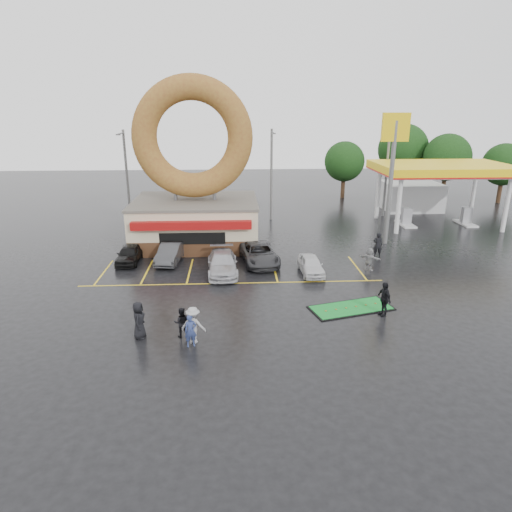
{
  "coord_description": "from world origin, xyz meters",
  "views": [
    {
      "loc": [
        0.11,
        -24.53,
        11.1
      ],
      "look_at": [
        1.51,
        2.38,
        2.2
      ],
      "focal_mm": 32.0,
      "sensor_mm": 36.0,
      "label": 1
    }
  ],
  "objects_px": {
    "streetlight_left": "(127,175)",
    "car_black": "(129,254)",
    "person_cameraman": "(384,299)",
    "dumpster": "(142,237)",
    "person_blue": "(191,331)",
    "donut_shop": "(195,191)",
    "car_grey": "(259,254)",
    "shell_sign": "(393,155)",
    "car_dgrey": "(171,253)",
    "gas_station": "(428,182)",
    "streetlight_mid": "(271,173)",
    "putting_green": "(351,308)",
    "car_silver": "(223,263)",
    "car_white": "(311,265)",
    "streetlight_right": "(387,170)"
  },
  "relations": [
    {
      "from": "donut_shop",
      "to": "streetlight_left",
      "type": "xyz_separation_m",
      "value": [
        -7.0,
        6.95,
        0.32
      ]
    },
    {
      "from": "gas_station",
      "to": "streetlight_mid",
      "type": "bearing_deg",
      "value": -179.92
    },
    {
      "from": "car_black",
      "to": "car_silver",
      "type": "xyz_separation_m",
      "value": [
        6.94,
        -2.6,
        0.06
      ]
    },
    {
      "from": "streetlight_mid",
      "to": "car_grey",
      "type": "relative_size",
      "value": 1.72
    },
    {
      "from": "car_black",
      "to": "dumpster",
      "type": "xyz_separation_m",
      "value": [
        0.11,
        4.64,
        -0.01
      ]
    },
    {
      "from": "shell_sign",
      "to": "putting_green",
      "type": "height_order",
      "value": "shell_sign"
    },
    {
      "from": "person_blue",
      "to": "streetlight_left",
      "type": "bearing_deg",
      "value": 91.89
    },
    {
      "from": "car_white",
      "to": "streetlight_left",
      "type": "bearing_deg",
      "value": 133.7
    },
    {
      "from": "streetlight_right",
      "to": "car_grey",
      "type": "distance_m",
      "value": 20.6
    },
    {
      "from": "donut_shop",
      "to": "car_grey",
      "type": "distance_m",
      "value": 8.39
    },
    {
      "from": "streetlight_left",
      "to": "car_black",
      "type": "height_order",
      "value": "streetlight_left"
    },
    {
      "from": "person_cameraman",
      "to": "dumpster",
      "type": "bearing_deg",
      "value": -146.56
    },
    {
      "from": "gas_station",
      "to": "car_dgrey",
      "type": "relative_size",
      "value": 3.2
    },
    {
      "from": "streetlight_right",
      "to": "car_black",
      "type": "bearing_deg",
      "value": -149.48
    },
    {
      "from": "car_dgrey",
      "to": "car_silver",
      "type": "relative_size",
      "value": 0.86
    },
    {
      "from": "donut_shop",
      "to": "car_black",
      "type": "bearing_deg",
      "value": -132.84
    },
    {
      "from": "streetlight_mid",
      "to": "donut_shop",
      "type": "bearing_deg",
      "value": -131.38
    },
    {
      "from": "donut_shop",
      "to": "person_blue",
      "type": "relative_size",
      "value": 8.35
    },
    {
      "from": "car_dgrey",
      "to": "dumpster",
      "type": "xyz_separation_m",
      "value": [
        -2.92,
        4.64,
        -0.05
      ]
    },
    {
      "from": "streetlight_left",
      "to": "dumpster",
      "type": "distance_m",
      "value": 8.73
    },
    {
      "from": "person_blue",
      "to": "putting_green",
      "type": "height_order",
      "value": "person_blue"
    },
    {
      "from": "donut_shop",
      "to": "dumpster",
      "type": "bearing_deg",
      "value": -175.8
    },
    {
      "from": "streetlight_left",
      "to": "car_dgrey",
      "type": "bearing_deg",
      "value": -65.53
    },
    {
      "from": "gas_station",
      "to": "person_blue",
      "type": "distance_m",
      "value": 33.93
    },
    {
      "from": "gas_station",
      "to": "car_silver",
      "type": "height_order",
      "value": "gas_station"
    },
    {
      "from": "gas_station",
      "to": "dumpster",
      "type": "distance_m",
      "value": 28.89
    },
    {
      "from": "streetlight_right",
      "to": "person_blue",
      "type": "distance_m",
      "value": 32.4
    },
    {
      "from": "streetlight_left",
      "to": "person_blue",
      "type": "distance_m",
      "value": 26.2
    },
    {
      "from": "car_dgrey",
      "to": "person_cameraman",
      "type": "bearing_deg",
      "value": -30.06
    },
    {
      "from": "shell_sign",
      "to": "dumpster",
      "type": "height_order",
      "value": "shell_sign"
    },
    {
      "from": "shell_sign",
      "to": "person_blue",
      "type": "height_order",
      "value": "shell_sign"
    },
    {
      "from": "streetlight_left",
      "to": "shell_sign",
      "type": "bearing_deg",
      "value": -18.99
    },
    {
      "from": "gas_station",
      "to": "shell_sign",
      "type": "distance_m",
      "value": 11.93
    },
    {
      "from": "person_blue",
      "to": "dumpster",
      "type": "xyz_separation_m",
      "value": [
        -5.49,
        17.36,
        -0.16
      ]
    },
    {
      "from": "car_silver",
      "to": "putting_green",
      "type": "relative_size",
      "value": 0.97
    },
    {
      "from": "car_dgrey",
      "to": "car_white",
      "type": "height_order",
      "value": "car_dgrey"
    },
    {
      "from": "putting_green",
      "to": "donut_shop",
      "type": "bearing_deg",
      "value": 125.31
    },
    {
      "from": "person_blue",
      "to": "car_white",
      "type": "bearing_deg",
      "value": 36.39
    },
    {
      "from": "car_black",
      "to": "person_blue",
      "type": "distance_m",
      "value": 13.9
    },
    {
      "from": "gas_station",
      "to": "dumpster",
      "type": "xyz_separation_m",
      "value": [
        -27.5,
        -8.3,
        -3.05
      ]
    },
    {
      "from": "car_grey",
      "to": "car_white",
      "type": "bearing_deg",
      "value": -41.97
    },
    {
      "from": "shell_sign",
      "to": "dumpster",
      "type": "distance_m",
      "value": 21.59
    },
    {
      "from": "donut_shop",
      "to": "streetlight_left",
      "type": "height_order",
      "value": "donut_shop"
    },
    {
      "from": "car_grey",
      "to": "person_blue",
      "type": "relative_size",
      "value": 3.24
    },
    {
      "from": "donut_shop",
      "to": "dumpster",
      "type": "distance_m",
      "value": 5.91
    },
    {
      "from": "car_white",
      "to": "streetlight_right",
      "type": "bearing_deg",
      "value": 55.77
    },
    {
      "from": "person_cameraman",
      "to": "car_black",
      "type": "bearing_deg",
      "value": -135.79
    },
    {
      "from": "putting_green",
      "to": "car_black",
      "type": "bearing_deg",
      "value": 148.36
    },
    {
      "from": "car_silver",
      "to": "person_blue",
      "type": "distance_m",
      "value": 10.21
    },
    {
      "from": "streetlight_right",
      "to": "car_black",
      "type": "xyz_separation_m",
      "value": [
        -23.61,
        -13.92,
        -4.12
      ]
    }
  ]
}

